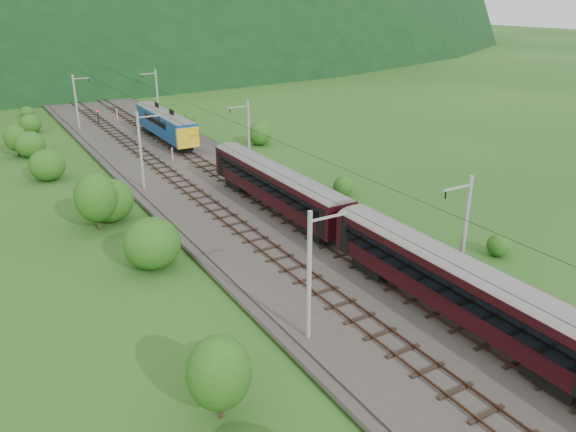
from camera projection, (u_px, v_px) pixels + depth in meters
ground at (389, 313)px, 36.29m from camera, size 600.00×600.00×0.00m
railbed at (306, 254)px, 44.24m from camera, size 14.00×220.00×0.30m
track_left at (280, 258)px, 43.02m from camera, size 2.40×220.00×0.27m
track_right at (331, 245)px, 45.29m from camera, size 2.40×220.00×0.27m
catenary_left at (141, 149)px, 57.33m from camera, size 2.54×192.28×8.00m
catenary_right at (248, 134)px, 63.13m from camera, size 2.54×192.28×8.00m
overhead_wires at (307, 169)px, 41.67m from camera, size 4.83×198.00×0.03m
hazard_post_near at (172, 154)px, 68.06m from camera, size 0.17×0.17×1.63m
hazard_post_far at (117, 114)px, 90.34m from camera, size 0.18×0.18×1.72m
signal at (98, 116)px, 86.39m from camera, size 0.26×0.26×2.31m
vegetation_left at (133, 250)px, 40.39m from camera, size 9.10×145.21×5.32m
vegetation_right at (423, 214)px, 49.27m from camera, size 5.72×103.58×2.86m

